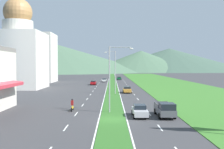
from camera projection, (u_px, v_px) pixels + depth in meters
The scene contains 45 objects.
ground_plane at pixel (112, 120), 31.88m from camera, with size 600.00×600.00×0.00m, color #38383A.
grass_median at pixel (112, 84), 91.84m from camera, with size 3.20×240.00×0.06m, color #2D6023.
grass_verge_right at pixel (169, 84), 91.90m from camera, with size 24.00×240.00×0.06m, color #387028.
lane_dash_left_2 at pixel (65, 128), 27.75m from camera, with size 0.16×2.80×0.01m, color silver.
lane_dash_left_3 at pixel (75, 114), 35.69m from camera, with size 0.16×2.80×0.01m, color silver.
lane_dash_left_4 at pixel (82, 105), 43.63m from camera, with size 0.16×2.80×0.01m, color silver.
lane_dash_left_5 at pixel (86, 99), 51.57m from camera, with size 0.16×2.80×0.01m, color silver.
lane_dash_left_6 at pixel (90, 95), 59.51m from camera, with size 0.16×2.80×0.01m, color silver.
lane_dash_left_7 at pixel (92, 91), 67.45m from camera, with size 0.16×2.80×0.01m, color silver.
lane_dash_left_8 at pixel (94, 88), 75.39m from camera, with size 0.16×2.80×0.01m, color silver.
lane_dash_left_9 at pixel (96, 86), 83.33m from camera, with size 0.16×2.80×0.01m, color silver.
lane_dash_left_10 at pixel (97, 85), 91.27m from camera, with size 0.16×2.80×0.01m, color silver.
lane_dash_left_11 at pixel (98, 83), 99.20m from camera, with size 0.16×2.80×0.01m, color silver.
lane_dash_left_12 at pixel (99, 82), 107.14m from camera, with size 0.16×2.80×0.01m, color silver.
lane_dash_left_13 at pixel (100, 81), 115.08m from camera, with size 0.16×2.80×0.01m, color silver.
lane_dash_left_14 at pixel (101, 80), 123.02m from camera, with size 0.16×2.80×0.01m, color silver.
lane_dash_right_2 at pixel (159, 128), 27.78m from camera, with size 0.16×2.80×0.01m, color silver.
lane_dash_right_3 at pixel (149, 114), 35.72m from camera, with size 0.16×2.80×0.01m, color silver.
lane_dash_right_4 at pixel (142, 105), 43.66m from camera, with size 0.16×2.80×0.01m, color silver.
lane_dash_right_5 at pixel (137, 99), 51.60m from camera, with size 0.16×2.80×0.01m, color silver.
lane_dash_right_6 at pixel (134, 95), 59.54m from camera, with size 0.16×2.80×0.01m, color silver.
lane_dash_right_7 at pixel (131, 91), 67.48m from camera, with size 0.16×2.80×0.01m, color silver.
lane_dash_right_8 at pixel (129, 88), 75.42m from camera, with size 0.16×2.80×0.01m, color silver.
lane_dash_right_9 at pixel (127, 86), 83.36m from camera, with size 0.16×2.80×0.01m, color silver.
lane_dash_right_10 at pixel (126, 85), 91.30m from camera, with size 0.16×2.80×0.01m, color silver.
lane_dash_right_11 at pixel (125, 83), 99.24m from camera, with size 0.16×2.80×0.01m, color silver.
lane_dash_right_12 at pixel (124, 82), 107.17m from camera, with size 0.16×2.80×0.01m, color silver.
lane_dash_right_13 at pixel (123, 81), 115.11m from camera, with size 0.16×2.80×0.01m, color silver.
lane_dash_right_14 at pixel (122, 80), 123.05m from camera, with size 0.16×2.80×0.01m, color silver.
edge_line_median_left at pixel (107, 84), 91.84m from camera, with size 0.16×240.00×0.01m, color silver.
edge_line_median_right at pixel (116, 84), 91.85m from camera, with size 0.16×240.00×0.01m, color silver.
domed_building at pixel (17, 52), 75.43m from camera, with size 14.55×14.55×26.46m.
midrise_colored at pixel (38, 58), 104.49m from camera, with size 12.95×12.95×19.73m, color silver.
hill_far_left at pixel (52, 57), 294.98m from camera, with size 223.68×223.68×32.36m, color #47664C.
hill_far_center at pixel (140, 61), 295.74m from camera, with size 128.41×128.41×23.94m, color #47664C.
hill_far_right at pixel (169, 60), 325.87m from camera, with size 190.82×190.82×28.52m, color #3D5647.
street_lamp_near at pixel (111, 74), 36.58m from camera, with size 3.49×0.37×9.50m.
street_lamp_mid at pixel (113, 70), 60.32m from camera, with size 2.67×0.30×10.18m.
car_0 at pixel (93, 83), 89.72m from camera, with size 1.94×4.73×1.52m.
car_1 at pixel (139, 111), 33.76m from camera, with size 1.94×4.48×1.57m.
car_2 at pixel (104, 80), 105.88m from camera, with size 1.88×4.40×1.46m.
car_3 at pixel (126, 90), 63.42m from camera, with size 2.03×4.51×1.55m.
car_4 at pixel (118, 78), 122.01m from camera, with size 2.04×4.55×1.46m.
pickup_truck_0 at pixel (164, 109), 33.58m from camera, with size 2.18×5.40×2.00m.
motorcycle_rider at pixel (71, 106), 38.14m from camera, with size 0.36×2.00×1.80m.
Camera 1 is at (-0.10, -31.66, 6.73)m, focal length 41.15 mm.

